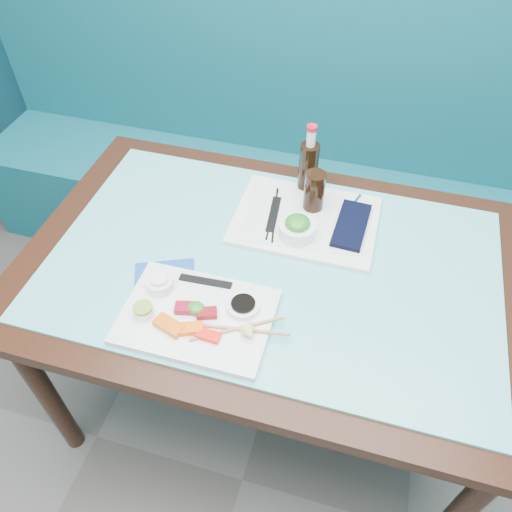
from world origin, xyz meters
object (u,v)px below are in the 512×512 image
(cola_glass, at_px, (314,191))
(cola_bottle_body, at_px, (308,169))
(seaweed_bowl, at_px, (297,230))
(blue_napkin, at_px, (165,284))
(sashimi_plate, at_px, (197,317))
(booth_bench, at_px, (318,185))
(dining_table, at_px, (272,283))
(serving_tray, at_px, (305,220))

(cola_glass, distance_m, cola_bottle_body, 0.10)
(seaweed_bowl, bearing_deg, blue_napkin, -138.76)
(seaweed_bowl, relative_size, blue_napkin, 0.66)
(sashimi_plate, distance_m, blue_napkin, 0.15)
(booth_bench, bearing_deg, sashimi_plate, -96.99)
(cola_bottle_body, bearing_deg, blue_napkin, -120.09)
(booth_bench, relative_size, seaweed_bowl, 28.44)
(seaweed_bowl, height_order, cola_bottle_body, cola_bottle_body)
(booth_bench, distance_m, cola_bottle_body, 0.69)
(booth_bench, distance_m, sashimi_plate, 1.15)
(sashimi_plate, relative_size, cola_glass, 2.97)
(dining_table, bearing_deg, sashimi_plate, -119.08)
(sashimi_plate, height_order, seaweed_bowl, seaweed_bowl)
(sashimi_plate, height_order, serving_tray, sashimi_plate)
(cola_bottle_body, height_order, blue_napkin, cola_bottle_body)
(dining_table, xyz_separation_m, cola_bottle_body, (0.03, 0.33, 0.18))
(serving_tray, bearing_deg, seaweed_bowl, -97.66)
(serving_tray, xyz_separation_m, cola_bottle_body, (-0.03, 0.15, 0.08))
(serving_tray, distance_m, cola_bottle_body, 0.17)
(booth_bench, distance_m, serving_tray, 0.77)
(seaweed_bowl, relative_size, cola_glass, 0.84)
(sashimi_plate, distance_m, cola_glass, 0.52)
(booth_bench, xyz_separation_m, cola_glass, (0.06, -0.60, 0.46))
(booth_bench, bearing_deg, cola_bottle_body, -87.14)
(sashimi_plate, bearing_deg, serving_tray, 65.78)
(booth_bench, height_order, blue_napkin, booth_bench)
(blue_napkin, bearing_deg, cola_bottle_body, 59.91)
(seaweed_bowl, bearing_deg, booth_bench, 93.39)
(seaweed_bowl, bearing_deg, serving_tray, 82.41)
(sashimi_plate, height_order, blue_napkin, sashimi_plate)
(sashimi_plate, bearing_deg, dining_table, 60.61)
(dining_table, relative_size, sashimi_plate, 3.77)
(booth_bench, xyz_separation_m, blue_napkin, (-0.25, -1.00, 0.39))
(serving_tray, bearing_deg, dining_table, -106.53)
(cola_bottle_body, bearing_deg, dining_table, -94.45)
(dining_table, bearing_deg, cola_glass, 74.94)
(booth_bench, height_order, cola_bottle_body, booth_bench)
(dining_table, distance_m, cola_bottle_body, 0.37)
(dining_table, xyz_separation_m, seaweed_bowl, (0.04, 0.11, 0.13))
(seaweed_bowl, xyz_separation_m, cola_bottle_body, (-0.02, 0.22, 0.05))
(seaweed_bowl, relative_size, cola_bottle_body, 0.62)
(sashimi_plate, relative_size, seaweed_bowl, 3.52)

